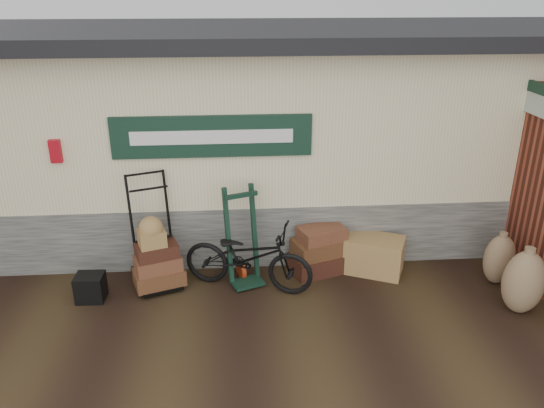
# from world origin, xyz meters

# --- Properties ---
(ground) EXTENTS (80.00, 80.00, 0.00)m
(ground) POSITION_xyz_m (0.00, 0.00, 0.00)
(ground) COLOR black
(ground) RESTS_ON ground
(station_building) EXTENTS (14.40, 4.10, 3.20)m
(station_building) POSITION_xyz_m (-0.01, 2.74, 1.61)
(station_building) COLOR #4C4C47
(station_building) RESTS_ON ground
(porter_trolley) EXTENTS (0.93, 0.81, 1.56)m
(porter_trolley) POSITION_xyz_m (-1.12, 0.66, 0.78)
(porter_trolley) COLOR black
(porter_trolley) RESTS_ON ground
(green_barrow) EXTENTS (0.60, 0.56, 1.35)m
(green_barrow) POSITION_xyz_m (0.06, 0.60, 0.68)
(green_barrow) COLOR black
(green_barrow) RESTS_ON ground
(suitcase_stack) EXTENTS (0.89, 0.71, 0.68)m
(suitcase_stack) POSITION_xyz_m (1.12, 0.79, 0.34)
(suitcase_stack) COLOR #361811
(suitcase_stack) RESTS_ON ground
(wicker_hamper) EXTENTS (0.93, 0.79, 0.51)m
(wicker_hamper) POSITION_xyz_m (1.90, 0.73, 0.26)
(wicker_hamper) COLOR olive
(wicker_hamper) RESTS_ON ground
(black_trunk) EXTENTS (0.36, 0.31, 0.35)m
(black_trunk) POSITION_xyz_m (-1.91, 0.28, 0.18)
(black_trunk) COLOR black
(black_trunk) RESTS_ON ground
(bicycle) EXTENTS (1.16, 1.86, 1.02)m
(bicycle) POSITION_xyz_m (0.12, 0.43, 0.51)
(bicycle) COLOR black
(bicycle) RESTS_ON ground
(burlap_sack_left) EXTENTS (0.54, 0.49, 0.71)m
(burlap_sack_left) POSITION_xyz_m (3.49, 0.29, 0.35)
(burlap_sack_left) COLOR brown
(burlap_sack_left) RESTS_ON ground
(burlap_sack_right) EXTENTS (0.52, 0.44, 0.83)m
(burlap_sack_right) POSITION_xyz_m (3.45, -0.40, 0.42)
(burlap_sack_right) COLOR brown
(burlap_sack_right) RESTS_ON ground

